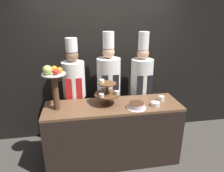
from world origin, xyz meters
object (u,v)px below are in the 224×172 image
(fruit_pedestal, at_px, (53,80))
(chef_left, at_px, (74,89))
(chef_center_left, at_px, (109,86))
(tiered_stand, at_px, (107,92))
(serving_bowl_near, at_px, (155,104))
(cake_round, at_px, (136,106))
(chef_center_right, at_px, (141,85))
(cup_white, at_px, (161,98))

(fruit_pedestal, relative_size, chef_left, 0.34)
(fruit_pedestal, xyz_separation_m, chef_center_left, (0.80, 0.50, -0.32))
(tiered_stand, xyz_separation_m, serving_bowl_near, (0.66, -0.17, -0.16))
(chef_left, relative_size, chef_center_left, 0.96)
(tiered_stand, bearing_deg, cake_round, -27.92)
(fruit_pedestal, xyz_separation_m, chef_left, (0.24, 0.50, -0.34))
(chef_left, bearing_deg, chef_center_right, -0.00)
(serving_bowl_near, bearing_deg, chef_left, 150.97)
(chef_left, distance_m, chef_center_right, 1.11)
(fruit_pedestal, height_order, chef_left, chef_left)
(fruit_pedestal, bearing_deg, serving_bowl_near, -5.08)
(tiered_stand, height_order, chef_center_left, chef_center_left)
(tiered_stand, distance_m, fruit_pedestal, 0.74)
(tiered_stand, height_order, cup_white, tiered_stand)
(chef_center_left, bearing_deg, chef_left, 180.00)
(cup_white, xyz_separation_m, chef_center_right, (-0.16, 0.47, 0.05))
(fruit_pedestal, bearing_deg, tiered_stand, 4.09)
(fruit_pedestal, distance_m, cup_white, 1.56)
(cake_round, distance_m, chef_center_right, 0.71)
(tiered_stand, height_order, serving_bowl_near, tiered_stand)
(chef_center_left, bearing_deg, tiered_stand, -101.64)
(chef_left, bearing_deg, cup_white, -20.43)
(serving_bowl_near, height_order, chef_center_right, chef_center_right)
(tiered_stand, height_order, chef_left, chef_left)
(cake_round, xyz_separation_m, chef_center_right, (0.27, 0.65, 0.05))
(fruit_pedestal, height_order, cake_round, fruit_pedestal)
(chef_left, bearing_deg, tiered_stand, -44.33)
(cake_round, bearing_deg, cup_white, 22.15)
(chef_left, xyz_separation_m, chef_center_left, (0.55, -0.00, 0.02))
(fruit_pedestal, relative_size, cup_white, 7.16)
(serving_bowl_near, bearing_deg, cup_white, 45.37)
(chef_center_left, xyz_separation_m, chef_center_right, (0.55, -0.00, -0.02))
(chef_center_right, bearing_deg, cake_round, -112.81)
(cup_white, height_order, chef_center_right, chef_center_right)
(cup_white, relative_size, chef_center_left, 0.05)
(fruit_pedestal, distance_m, serving_bowl_near, 1.42)
(serving_bowl_near, height_order, chef_left, chef_left)
(chef_left, xyz_separation_m, chef_center_right, (1.11, -0.00, 0.00))
(chef_center_left, bearing_deg, cup_white, -33.46)
(tiered_stand, xyz_separation_m, fruit_pedestal, (-0.70, -0.05, 0.24))
(fruit_pedestal, distance_m, chef_center_left, 0.99)
(fruit_pedestal, xyz_separation_m, chef_center_right, (1.35, 0.50, -0.33))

